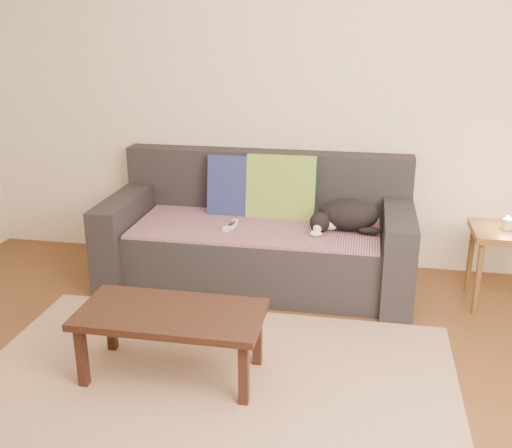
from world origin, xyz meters
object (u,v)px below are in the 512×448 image
sofa (259,239)px  coffee_table (171,319)px  side_table (505,243)px  wii_remote_b (233,224)px  cat (346,216)px  wii_remote_a (230,227)px

sofa → coffee_table: size_ratio=2.22×
side_table → wii_remote_b: bearing=-178.8°
side_table → coffee_table: 2.19m
sofa → coffee_table: 1.31m
sofa → coffee_table: bearing=-99.6°
cat → side_table: cat is taller
cat → side_table: 1.01m
sofa → side_table: size_ratio=4.02×
coffee_table → wii_remote_a: bearing=87.1°
wii_remote_a → side_table: (1.78, 0.09, -0.02)m
wii_remote_b → cat: bearing=-81.3°
cat → side_table: (1.01, -0.04, -0.11)m
wii_remote_b → coffee_table: 1.16m
sofa → wii_remote_a: size_ratio=14.00×
sofa → wii_remote_b: 0.25m
cat → wii_remote_a: bearing=-165.8°
wii_remote_a → sofa: bearing=-28.0°
side_table → coffee_table: size_ratio=0.55×
wii_remote_b → side_table: size_ratio=0.29×
coffee_table → sofa: bearing=80.4°
sofa → cat: (0.60, -0.06, 0.23)m
sofa → cat: bearing=-5.9°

